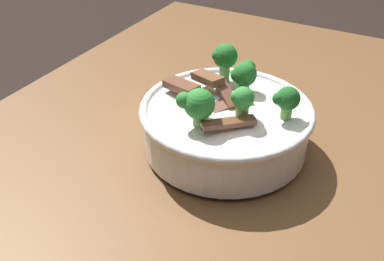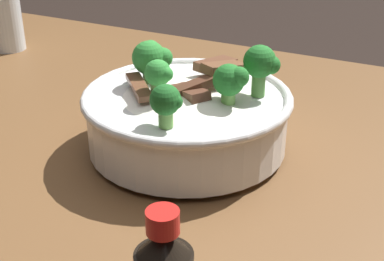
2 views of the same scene
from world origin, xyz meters
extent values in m
cube|color=brown|center=(0.00, 0.00, 0.73)|extent=(1.27, 0.83, 0.04)
cube|color=brown|center=(-0.55, 0.33, 0.35)|extent=(0.09, 0.09, 0.71)
cylinder|color=white|center=(0.05, -0.01, 0.76)|extent=(0.12, 0.12, 0.01)
cylinder|color=white|center=(0.05, -0.01, 0.79)|extent=(0.25, 0.25, 0.07)
torus|color=white|center=(0.05, -0.01, 0.83)|extent=(0.26, 0.26, 0.01)
ellipsoid|color=white|center=(0.05, -0.01, 0.81)|extent=(0.21, 0.21, 0.05)
cube|color=brown|center=(0.05, 0.06, 0.84)|extent=(0.04, 0.07, 0.02)
cube|color=brown|center=(0.08, 0.03, 0.85)|extent=(0.05, 0.06, 0.02)
cube|color=brown|center=(0.00, -0.04, 0.84)|extent=(0.07, 0.07, 0.01)
cube|color=#563323|center=(0.06, -0.01, 0.84)|extent=(0.05, 0.06, 0.02)
cube|color=#563323|center=(0.05, -0.02, 0.83)|extent=(0.08, 0.06, 0.02)
cylinder|color=#6BA84C|center=(0.07, -0.10, 0.84)|extent=(0.02, 0.02, 0.02)
sphere|color=#1E6023|center=(0.07, -0.10, 0.86)|extent=(0.03, 0.03, 0.03)
sphere|color=#1E6023|center=(0.08, -0.10, 0.86)|extent=(0.02, 0.02, 0.02)
sphere|color=#1E6023|center=(0.06, -0.09, 0.86)|extent=(0.02, 0.02, 0.02)
cylinder|color=#5B9947|center=(0.13, 0.03, 0.84)|extent=(0.02, 0.02, 0.03)
sphere|color=#237028|center=(0.13, 0.03, 0.87)|extent=(0.04, 0.04, 0.04)
sphere|color=#237028|center=(0.14, 0.03, 0.87)|extent=(0.02, 0.02, 0.02)
sphere|color=#237028|center=(0.12, 0.04, 0.87)|extent=(0.02, 0.02, 0.02)
cylinder|color=#6BA84C|center=(0.11, -0.02, 0.84)|extent=(0.02, 0.02, 0.02)
sphere|color=#237028|center=(0.11, -0.02, 0.86)|extent=(0.04, 0.04, 0.04)
sphere|color=#237028|center=(0.12, -0.02, 0.87)|extent=(0.02, 0.02, 0.02)
sphere|color=#237028|center=(0.10, -0.01, 0.86)|extent=(0.02, 0.02, 0.02)
cylinder|color=#6BA84C|center=(-0.01, 0.00, 0.84)|extent=(0.02, 0.02, 0.02)
sphere|color=#2D8433|center=(-0.01, 0.00, 0.86)|extent=(0.04, 0.04, 0.04)
sphere|color=#2D8433|center=(0.01, 0.01, 0.86)|extent=(0.03, 0.03, 0.03)
sphere|color=#2D8433|center=(-0.02, 0.02, 0.87)|extent=(0.02, 0.02, 0.02)
cylinder|color=#7AB256|center=(0.03, -0.05, 0.84)|extent=(0.02, 0.02, 0.03)
sphere|color=green|center=(0.03, -0.05, 0.87)|extent=(0.03, 0.03, 0.03)
sphere|color=green|center=(0.04, -0.05, 0.87)|extent=(0.02, 0.02, 0.02)
sphere|color=green|center=(0.02, -0.04, 0.87)|extent=(0.02, 0.02, 0.02)
cylinder|color=white|center=(-0.44, 0.20, 0.76)|extent=(0.06, 0.06, 0.00)
cylinder|color=white|center=(-0.44, 0.20, 0.82)|extent=(0.06, 0.06, 0.13)
cylinder|color=silver|center=(-0.44, 0.20, 0.78)|extent=(0.05, 0.05, 0.05)
cone|color=black|center=(0.17, -0.29, 0.84)|extent=(0.04, 0.04, 0.02)
cylinder|color=red|center=(0.17, -0.29, 0.86)|extent=(0.02, 0.02, 0.02)
camera|label=1|loc=(-0.47, -0.24, 1.18)|focal=42.07mm
camera|label=2|loc=(0.33, -0.57, 1.10)|focal=51.54mm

